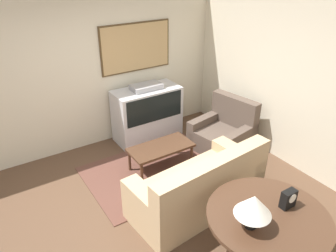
{
  "coord_description": "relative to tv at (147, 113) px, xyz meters",
  "views": [
    {
      "loc": [
        -1.57,
        -3.05,
        3.15
      ],
      "look_at": [
        0.86,
        0.74,
        0.75
      ],
      "focal_mm": 35.0,
      "sensor_mm": 36.0,
      "label": 1
    }
  ],
  "objects": [
    {
      "name": "coffee_table",
      "position": [
        -0.32,
        -1.0,
        -0.14
      ],
      "size": [
        1.03,
        0.5,
        0.41
      ],
      "color": "#472D1E",
      "rests_on": "ground_plane"
    },
    {
      "name": "mantel_clock",
      "position": [
        -0.09,
        -3.22,
        0.33
      ],
      "size": [
        0.17,
        0.1,
        0.21
      ],
      "color": "black",
      "rests_on": "console_table"
    },
    {
      "name": "wall_right",
      "position": [
        1.58,
        -1.75,
        0.84
      ],
      "size": [
        0.06,
        12.0,
        2.7
      ],
      "color": "beige",
      "rests_on": "ground_plane"
    },
    {
      "name": "tv",
      "position": [
        0.0,
        0.0,
        0.0
      ],
      "size": [
        1.22,
        0.58,
        1.08
      ],
      "color": "silver",
      "rests_on": "ground_plane"
    },
    {
      "name": "couch",
      "position": [
        -0.38,
        -2.08,
        -0.18
      ],
      "size": [
        1.92,
        1.0,
        0.92
      ],
      "rotation": [
        0.0,
        0.0,
        3.23
      ],
      "color": "tan",
      "rests_on": "ground_plane"
    },
    {
      "name": "table_lamp",
      "position": [
        -0.64,
        -3.22,
        0.5
      ],
      "size": [
        0.37,
        0.37,
        0.39
      ],
      "color": "black",
      "rests_on": "console_table"
    },
    {
      "name": "wall_back",
      "position": [
        -1.03,
        0.38,
        0.85
      ],
      "size": [
        12.0,
        0.1,
        2.7
      ],
      "color": "beige",
      "rests_on": "ground_plane"
    },
    {
      "name": "ground_plane",
      "position": [
        -1.05,
        -1.75,
        -0.51
      ],
      "size": [
        12.0,
        12.0,
        0.0
      ],
      "primitive_type": "plane",
      "color": "brown"
    },
    {
      "name": "console_table",
      "position": [
        -0.36,
        -3.21,
        0.17
      ],
      "size": [
        1.29,
        1.29,
        0.73
      ],
      "color": "#472D1E",
      "rests_on": "ground_plane"
    },
    {
      "name": "area_rug",
      "position": [
        -0.44,
        -1.03,
        -0.5
      ],
      "size": [
        2.18,
        1.54,
        0.01
      ],
      "color": "brown",
      "rests_on": "ground_plane"
    },
    {
      "name": "armchair",
      "position": [
        0.95,
        -1.06,
        -0.22
      ],
      "size": [
        1.0,
        1.05,
        0.91
      ],
      "rotation": [
        0.0,
        0.0,
        -1.39
      ],
      "color": "brown",
      "rests_on": "ground_plane"
    }
  ]
}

